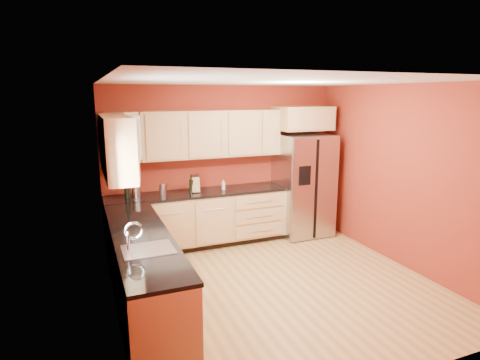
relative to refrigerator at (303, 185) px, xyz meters
The scene contains 23 objects.
floor 2.29m from the refrigerator, 129.72° to the right, with size 4.00×4.00×0.00m, color #A07A3E.
ceiling 2.72m from the refrigerator, 129.72° to the right, with size 4.00×4.00×0.00m, color silver.
wall_back 1.46m from the refrigerator, 164.48° to the left, with size 4.00×0.04×2.60m, color maroon.
wall_front 3.89m from the refrigerator, 110.43° to the right, with size 4.00×0.04×2.60m, color maroon.
wall_left 3.75m from the refrigerator, 154.12° to the right, with size 0.04×4.00×2.60m, color maroon.
wall_right 1.80m from the refrigerator, 68.20° to the right, with size 0.04×4.00×2.60m, color maroon.
base_cabinets_back 1.95m from the refrigerator, behind, with size 2.90×0.60×0.88m, color tan.
base_cabinets_left 3.49m from the refrigerator, 151.95° to the right, with size 0.60×2.80×0.88m, color tan.
countertop_back 1.90m from the refrigerator, behind, with size 2.90×0.62×0.04m, color black.
countertop_left 3.45m from the refrigerator, 151.87° to the right, with size 0.62×2.80×0.04m, color black.
upper_cabinets_back 1.87m from the refrigerator, behind, with size 2.30×0.33×0.75m, color tan.
upper_cabinets_left 3.44m from the refrigerator, 164.22° to the right, with size 0.33×1.35×0.75m, color tan.
corner_upper_cabinet 3.16m from the refrigerator, behind, with size 0.62×0.33×0.75m, color tan.
over_fridge_cabinet 1.16m from the refrigerator, 90.00° to the left, with size 0.92×0.60×0.40m, color tan.
refrigerator is the anchor object (origin of this frame).
window 4.01m from the refrigerator, 147.46° to the right, with size 0.03×0.90×1.00m, color white.
sink_faucet 3.71m from the refrigerator, 145.05° to the right, with size 0.50×0.42×0.30m, color silver, non-canonical shape.
canister_left 2.87m from the refrigerator, behind, with size 0.13×0.13×0.21m, color silver.
canister_right 2.46m from the refrigerator, behind, with size 0.11×0.11×0.18m, color silver.
wine_bottle_a 3.00m from the refrigerator, behind, with size 0.08×0.08×0.35m, color black, non-canonical shape.
wine_bottle_b 2.02m from the refrigerator, behind, with size 0.07×0.07×0.30m, color black, non-canonical shape.
knife_block 1.94m from the refrigerator, behind, with size 0.12×0.11×0.24m, color tan.
soap_dispenser 1.47m from the refrigerator, behind, with size 0.06×0.06×0.17m, color silver.
Camera 1 is at (-2.24, -4.35, 2.44)m, focal length 30.00 mm.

